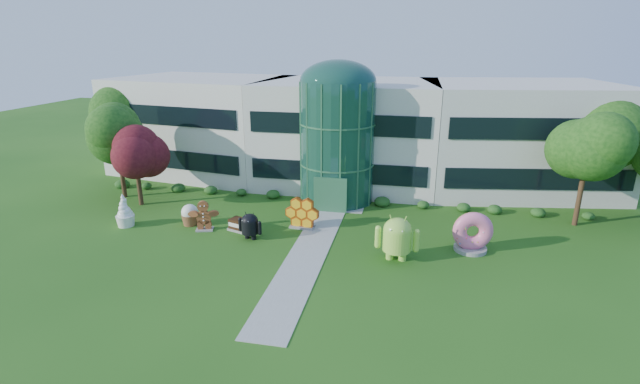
% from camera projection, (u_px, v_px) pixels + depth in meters
% --- Properties ---
extents(ground, '(140.00, 140.00, 0.00)m').
position_uv_depth(ground, '(303.00, 263.00, 28.06)').
color(ground, '#215114').
rests_on(ground, ground).
extents(building, '(46.00, 15.00, 9.30)m').
position_uv_depth(building, '(348.00, 132.00, 43.32)').
color(building, beige).
rests_on(building, ground).
extents(atrium, '(6.00, 6.00, 9.80)m').
position_uv_depth(atrium, '(337.00, 143.00, 37.66)').
color(atrium, '#194738').
rests_on(atrium, ground).
extents(walkway, '(2.40, 20.00, 0.04)m').
position_uv_depth(walkway, '(310.00, 249.00, 29.91)').
color(walkway, '#9E9E93').
rests_on(walkway, ground).
extents(tree_red, '(4.00, 4.00, 6.00)m').
position_uv_depth(tree_red, '(137.00, 169.00, 37.08)').
color(tree_red, '#3F0C14').
rests_on(tree_red, ground).
extents(trees_backdrop, '(52.00, 8.00, 8.40)m').
position_uv_depth(trees_backdrop, '(339.00, 148.00, 38.81)').
color(trees_backdrop, '#143F0F').
rests_on(trees_backdrop, ground).
extents(android_green, '(2.88, 1.98, 3.19)m').
position_uv_depth(android_green, '(397.00, 236.00, 28.08)').
color(android_green, '#9FDE47').
rests_on(android_green, ground).
extents(android_black, '(2.08, 1.62, 2.11)m').
position_uv_depth(android_black, '(250.00, 224.00, 31.20)').
color(android_black, black).
rests_on(android_black, ground).
extents(donut, '(2.74, 1.62, 2.68)m').
position_uv_depth(donut, '(472.00, 231.00, 29.38)').
color(donut, '#E8588E').
rests_on(donut, ground).
extents(gingerbread, '(2.55, 1.53, 2.21)m').
position_uv_depth(gingerbread, '(204.00, 215.00, 32.62)').
color(gingerbread, brown).
rests_on(gingerbread, ground).
extents(ice_cream_sandwich, '(2.15, 1.55, 0.86)m').
position_uv_depth(ice_cream_sandwich, '(242.00, 225.00, 32.66)').
color(ice_cream_sandwich, black).
rests_on(ice_cream_sandwich, ground).
extents(honeycomb, '(2.68, 1.16, 2.05)m').
position_uv_depth(honeycomb, '(302.00, 214.00, 33.04)').
color(honeycomb, yellow).
rests_on(honeycomb, ground).
extents(froyo, '(1.42, 1.42, 2.41)m').
position_uv_depth(froyo, '(124.00, 210.00, 33.32)').
color(froyo, white).
rests_on(froyo, ground).
extents(cupcake, '(1.50, 1.50, 1.57)m').
position_uv_depth(cupcake, '(190.00, 215.00, 33.67)').
color(cupcake, white).
rests_on(cupcake, ground).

